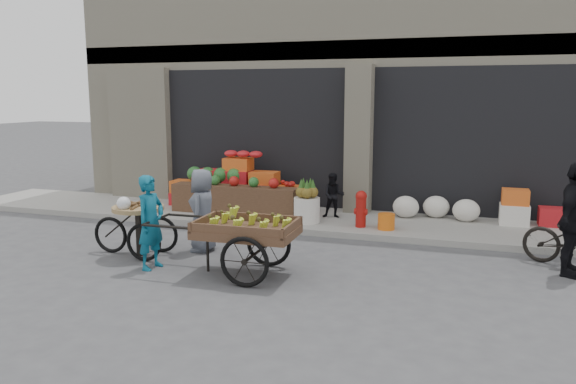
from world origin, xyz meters
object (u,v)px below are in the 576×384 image
(pineapple_bin, at_px, (307,210))
(vendor_woman, at_px, (151,222))
(seated_person, at_px, (334,196))
(banana_cart, at_px, (243,226))
(vendor_grey, at_px, (202,210))
(orange_bucket, at_px, (386,222))
(tricycle_cart, at_px, (138,222))
(fire_hydrant, at_px, (361,207))
(cyclist, at_px, (573,220))

(pineapple_bin, xyz_separation_m, vendor_woman, (-1.52, -3.27, 0.35))
(seated_person, xyz_separation_m, banana_cart, (-0.45, -3.74, 0.16))
(vendor_woman, distance_m, vendor_grey, 1.18)
(orange_bucket, height_order, vendor_woman, vendor_woman)
(vendor_woman, distance_m, tricycle_cart, 0.82)
(tricycle_cart, bearing_deg, banana_cart, -12.72)
(fire_hydrant, bearing_deg, cyclist, -25.15)
(pineapple_bin, distance_m, vendor_woman, 3.63)
(fire_hydrant, height_order, banana_cart, banana_cart)
(vendor_grey, bearing_deg, tricycle_cart, -63.69)
(orange_bucket, distance_m, vendor_grey, 3.51)
(pineapple_bin, distance_m, cyclist, 4.85)
(pineapple_bin, height_order, tricycle_cart, tricycle_cart)
(fire_hydrant, bearing_deg, orange_bucket, -5.71)
(fire_hydrant, height_order, tricycle_cart, tricycle_cart)
(seated_person, distance_m, vendor_woman, 4.33)
(orange_bucket, bearing_deg, seated_person, 149.74)
(fire_hydrant, bearing_deg, tricycle_cart, -140.12)
(fire_hydrant, distance_m, vendor_grey, 3.13)
(seated_person, height_order, cyclist, cyclist)
(pineapple_bin, height_order, orange_bucket, pineapple_bin)
(pineapple_bin, relative_size, vendor_grey, 0.37)
(seated_person, relative_size, vendor_grey, 0.66)
(pineapple_bin, bearing_deg, seated_person, 56.31)
(fire_hydrant, distance_m, tricycle_cart, 4.17)
(pineapple_bin, bearing_deg, orange_bucket, -3.58)
(fire_hydrant, distance_m, orange_bucket, 0.55)
(cyclist, bearing_deg, pineapple_bin, 91.85)
(orange_bucket, height_order, banana_cart, banana_cart)
(banana_cart, bearing_deg, fire_hydrant, 68.44)
(pineapple_bin, distance_m, orange_bucket, 1.61)
(orange_bucket, bearing_deg, vendor_grey, -144.31)
(banana_cart, height_order, cyclist, cyclist)
(tricycle_cart, bearing_deg, fire_hydrant, 38.54)
(fire_hydrant, height_order, vendor_woman, vendor_woman)
(vendor_grey, bearing_deg, vendor_woman, -22.21)
(vendor_grey, height_order, cyclist, cyclist)
(vendor_woman, bearing_deg, banana_cart, -76.38)
(vendor_grey, bearing_deg, banana_cart, 41.40)
(pineapple_bin, height_order, vendor_grey, vendor_grey)
(pineapple_bin, height_order, banana_cart, banana_cart)
(seated_person, distance_m, cyclist, 4.71)
(pineapple_bin, height_order, cyclist, cyclist)
(pineapple_bin, distance_m, tricycle_cart, 3.45)
(pineapple_bin, relative_size, fire_hydrant, 0.73)
(banana_cart, bearing_deg, pineapple_bin, 87.94)
(vendor_woman, height_order, tricycle_cart, vendor_woman)
(seated_person, distance_m, tricycle_cart, 4.16)
(orange_bucket, bearing_deg, cyclist, -28.03)
(tricycle_cart, distance_m, vendor_grey, 1.07)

